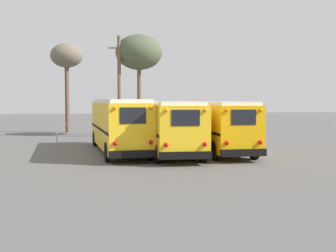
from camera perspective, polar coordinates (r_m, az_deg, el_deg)
name	(u,v)px	position (r m, az deg, el deg)	size (l,w,h in m)	color
ground_plane	(168,152)	(25.65, -0.05, -3.58)	(160.00, 160.00, 0.00)	#5B5956
school_bus_0	(118,124)	(25.67, -6.73, 0.33)	(2.90, 10.74, 3.21)	yellow
school_bus_1	(169,125)	(25.10, 0.13, 0.15)	(3.13, 10.79, 3.10)	yellow
school_bus_2	(217,125)	(25.66, 6.63, 0.18)	(2.71, 9.57, 3.08)	#E5A00C
utility_pole	(119,85)	(36.26, -6.62, 5.51)	(1.80, 0.31, 8.64)	brown
bare_tree_0	(139,53)	(37.60, -3.95, 9.85)	(4.12, 4.12, 8.94)	brown
bare_tree_1	(67,58)	(43.02, -13.57, 8.98)	(3.14, 3.14, 8.75)	brown
fence_line	(149,129)	(32.64, -2.63, -0.37)	(13.91, 0.06, 1.42)	#939399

